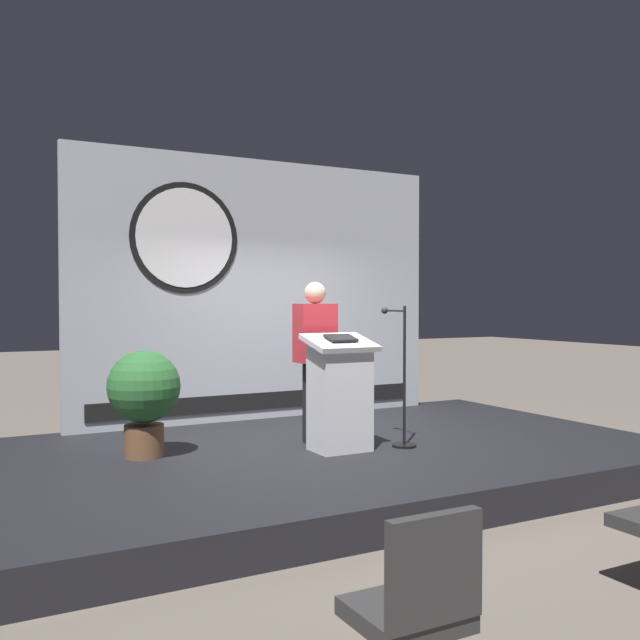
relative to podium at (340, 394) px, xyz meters
The scene contains 8 objects.
ground_plane 0.88m from the podium, 69.54° to the left, with size 40.00×40.00×0.00m, color #6B6056.
stage_platform 0.74m from the podium, 69.54° to the left, with size 6.40×4.00×0.30m, color black.
banner_display 2.32m from the podium, 88.47° to the left, with size 4.66×0.12×3.14m.
podium is the anchor object (origin of this frame).
speaker_person 0.56m from the podium, 91.54° to the left, with size 0.40×0.26×1.63m.
microphone_stand 0.66m from the podium, ahead, with size 0.24×0.51×1.39m.
potted_plant 1.83m from the podium, 160.70° to the left, with size 0.67×0.67×0.98m.
audience_chair_right 3.89m from the podium, 115.22° to the right, with size 0.44×0.45×0.89m.
Camera 1 is at (-3.46, -6.10, 1.74)m, focal length 39.81 mm.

